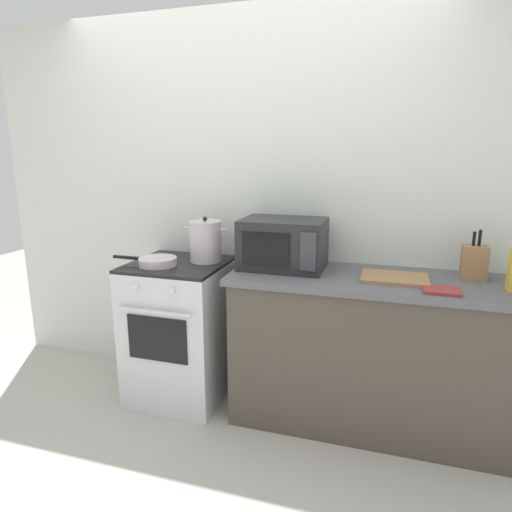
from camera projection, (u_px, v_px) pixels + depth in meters
The scene contains 11 objects.
ground_plane at pixel (192, 458), 2.36m from camera, with size 10.00×10.00×0.00m, color #B2ADA3.
back_wall at pixel (290, 208), 2.88m from camera, with size 4.40×0.10×2.50m, color silver.
lower_cabinet_right at pixel (374, 356), 2.58m from camera, with size 1.64×0.56×0.88m, color #4C4238.
countertop_right at pixel (379, 281), 2.47m from camera, with size 1.70×0.60×0.04m, color #59595E.
stove at pixel (180, 329), 2.91m from camera, with size 0.60×0.64×0.92m.
stock_pot at pixel (206, 241), 2.81m from camera, with size 0.29×0.21×0.29m.
frying_pan at pixel (157, 261), 2.73m from camera, with size 0.44×0.24×0.05m.
microwave at pixel (283, 244), 2.65m from camera, with size 0.50×0.37×0.30m.
cutting_board at pixel (394, 278), 2.42m from camera, with size 0.36×0.26×0.02m, color #997047.
knife_block at pixel (474, 262), 2.41m from camera, with size 0.13×0.10×0.28m.
oven_mitt at pixel (441, 291), 2.21m from camera, with size 0.18×0.14×0.02m, color #993333.
Camera 1 is at (0.92, -1.85, 1.61)m, focal length 30.66 mm.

